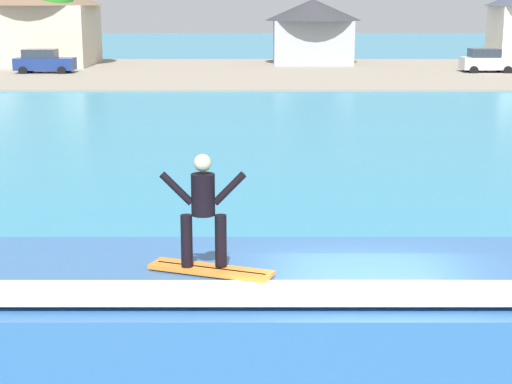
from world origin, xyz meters
TOP-DOWN VIEW (x-y plane):
  - wave_crest at (-1.60, 0.41)m, footprint 10.14×3.71m
  - surfboard at (-2.16, -0.09)m, footprint 1.75×0.98m
  - surfer at (-2.25, -0.04)m, footprint 1.16×0.32m
  - shoreline_bank at (0.00, 52.73)m, footprint 120.00×26.85m
  - car_near_shore at (-17.37, 51.36)m, footprint 4.38×2.10m
  - car_far_shore at (15.83, 52.00)m, footprint 3.89×2.31m
  - house_with_chimney at (-19.37, 59.21)m, footprint 10.54×10.54m
  - house_small_cottage at (3.23, 60.02)m, footprint 8.11×8.11m
  - tree_tall_bare at (-17.45, 56.47)m, footprint 2.90×2.90m

SIDE VIEW (x-z plane):
  - shoreline_bank at x=0.00m, z-range 0.00..0.11m
  - wave_crest at x=-1.60m, z-range -0.05..1.76m
  - car_far_shore at x=15.83m, z-range 0.02..1.88m
  - car_near_shore at x=-17.37m, z-range 0.02..1.88m
  - surfboard at x=-2.16m, z-range 1.81..1.87m
  - surfer at x=-2.25m, z-range 1.96..3.52m
  - house_small_cottage at x=3.23m, z-range 0.42..5.91m
  - house_with_chimney at x=-19.37m, z-range 0.11..7.45m
  - tree_tall_bare at x=-17.45m, z-range 1.72..8.25m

